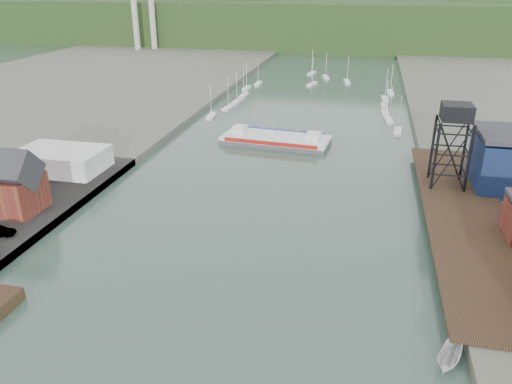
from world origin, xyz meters
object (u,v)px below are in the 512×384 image
at_px(lift_tower, 456,117).
at_px(chain_ferry, 276,139).
at_px(motorboat, 449,358).
at_px(harbor_building, 5,186).

relative_size(lift_tower, chain_ferry, 0.57).
height_order(lift_tower, motorboat, lift_tower).
distance_m(harbor_building, lift_tower, 82.49).
bearing_deg(harbor_building, chain_ferry, 53.86).
bearing_deg(chain_ferry, harbor_building, -120.81).
distance_m(harbor_building, chain_ferry, 65.40).
relative_size(harbor_building, chain_ferry, 0.43).
distance_m(lift_tower, chain_ferry, 48.01).
height_order(lift_tower, chain_ferry, lift_tower).
distance_m(harbor_building, motorboat, 75.25).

